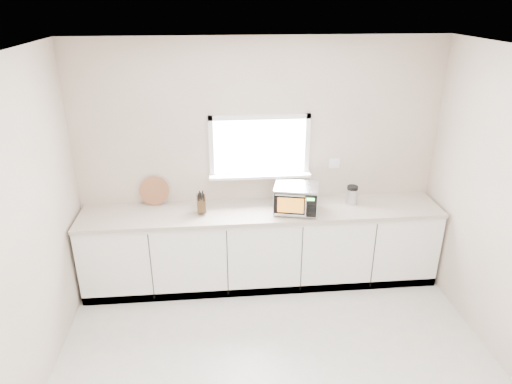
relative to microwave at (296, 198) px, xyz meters
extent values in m
cube|color=beige|center=(-0.36, 0.39, 0.27)|extent=(4.00, 0.02, 2.70)
cube|color=white|center=(-0.36, 0.37, 0.47)|extent=(1.00, 0.02, 0.60)
cube|color=white|center=(-0.36, 0.31, 0.15)|extent=(1.12, 0.16, 0.03)
cube|color=white|center=(-0.36, 0.36, 0.80)|extent=(1.10, 0.04, 0.05)
cube|color=white|center=(-0.36, 0.36, 0.15)|extent=(1.10, 0.04, 0.05)
cube|color=white|center=(-0.88, 0.36, 0.47)|extent=(0.05, 0.04, 0.70)
cube|color=white|center=(0.17, 0.36, 0.47)|extent=(0.05, 0.04, 0.70)
cube|color=white|center=(0.49, 0.38, 0.24)|extent=(0.12, 0.01, 0.12)
cube|color=white|center=(-0.36, 0.09, -0.64)|extent=(3.92, 0.60, 0.88)
cube|color=beige|center=(-0.36, 0.08, -0.18)|extent=(3.92, 0.64, 0.04)
cylinder|color=black|center=(-0.22, -0.08, -0.15)|extent=(0.02, 0.02, 0.01)
cylinder|color=black|center=(-0.15, 0.19, -0.15)|extent=(0.02, 0.02, 0.01)
cylinder|color=black|center=(0.16, -0.17, -0.15)|extent=(0.02, 0.02, 0.01)
cylinder|color=black|center=(0.22, 0.09, -0.15)|extent=(0.02, 0.02, 0.01)
cube|color=#B0B2B8|center=(0.00, 0.01, 0.00)|extent=(0.53, 0.45, 0.28)
cube|color=black|center=(-0.04, -0.17, 0.00)|extent=(0.43, 0.12, 0.24)
cube|color=orange|center=(-0.09, -0.16, 0.00)|extent=(0.26, 0.07, 0.17)
cylinder|color=silver|center=(0.06, -0.22, 0.00)|extent=(0.02, 0.02, 0.22)
cube|color=black|center=(0.11, -0.21, 0.00)|extent=(0.11, 0.03, 0.24)
cube|color=#19FF33|center=(0.11, -0.22, 0.08)|extent=(0.08, 0.02, 0.03)
cube|color=silver|center=(0.00, 0.01, 0.14)|extent=(0.53, 0.45, 0.01)
cube|color=#4A351A|center=(-1.01, 0.07, -0.04)|extent=(0.10, 0.19, 0.23)
cube|color=black|center=(-1.03, 0.02, 0.05)|extent=(0.02, 0.04, 0.08)
cube|color=black|center=(-1.01, 0.02, 0.06)|extent=(0.02, 0.04, 0.08)
cube|color=black|center=(-0.98, 0.03, 0.04)|extent=(0.02, 0.04, 0.08)
cube|color=black|center=(-1.02, 0.02, 0.08)|extent=(0.02, 0.04, 0.08)
cube|color=black|center=(-0.99, 0.03, 0.08)|extent=(0.02, 0.04, 0.08)
cylinder|color=#936139|center=(-1.53, 0.33, 0.01)|extent=(0.32, 0.08, 0.32)
cylinder|color=#B0B2B8|center=(0.65, 0.14, -0.07)|extent=(0.14, 0.14, 0.17)
cylinder|color=black|center=(0.65, 0.14, 0.04)|extent=(0.14, 0.14, 0.04)
camera|label=1|loc=(-0.85, -4.36, 2.00)|focal=32.00mm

